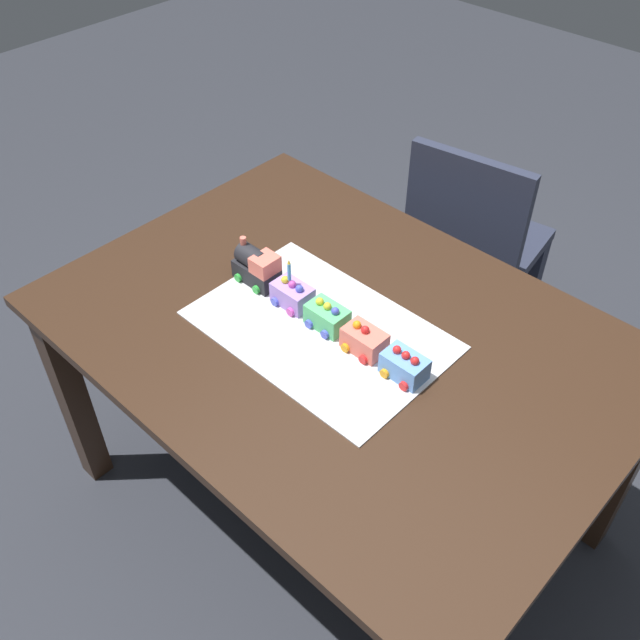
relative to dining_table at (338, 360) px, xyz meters
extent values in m
plane|color=#2D3038|center=(0.00, 0.00, -0.63)|extent=(8.00, 8.00, 0.00)
cube|color=#382316|center=(0.00, 0.00, 0.09)|extent=(1.40, 1.00, 0.03)
cube|color=#382316|center=(-0.64, -0.44, -0.28)|extent=(0.07, 0.07, 0.71)
cube|color=#382316|center=(-0.64, 0.44, -0.28)|extent=(0.07, 0.07, 0.71)
cube|color=#382316|center=(0.64, 0.44, -0.28)|extent=(0.07, 0.07, 0.71)
cube|color=#2D3347|center=(-0.15, 0.90, -0.19)|extent=(0.46, 0.46, 0.04)
cube|color=#2D3347|center=(-0.12, 0.72, 0.03)|extent=(0.40, 0.10, 0.40)
cube|color=#2D3347|center=(0.00, 1.09, -0.42)|extent=(0.04, 0.04, 0.42)
cube|color=#2D3347|center=(-0.34, 1.04, -0.42)|extent=(0.04, 0.04, 0.42)
cube|color=#2D3347|center=(0.05, 0.76, -0.42)|extent=(0.04, 0.04, 0.42)
cube|color=#2D3347|center=(-0.29, 0.71, -0.42)|extent=(0.04, 0.04, 0.42)
cube|color=silver|center=(-0.03, -0.03, 0.11)|extent=(0.60, 0.40, 0.00)
cube|color=#232328|center=(-0.27, -0.01, 0.14)|extent=(0.12, 0.06, 0.05)
cylinder|color=#232328|center=(-0.29, -0.01, 0.18)|extent=(0.07, 0.05, 0.05)
cube|color=#F27260|center=(-0.24, -0.01, 0.18)|extent=(0.06, 0.06, 0.04)
cylinder|color=#F27260|center=(-0.32, -0.01, 0.21)|extent=(0.02, 0.02, 0.03)
sphere|color=#F4EFCC|center=(-0.34, -0.01, 0.14)|extent=(0.02, 0.02, 0.02)
cylinder|color=green|center=(-0.31, -0.05, 0.12)|extent=(0.02, 0.01, 0.02)
cylinder|color=green|center=(-0.24, -0.05, 0.12)|extent=(0.02, 0.01, 0.02)
cylinder|color=#D84CB2|center=(-0.31, 0.02, 0.12)|extent=(0.02, 0.01, 0.02)
cylinder|color=red|center=(-0.24, 0.02, 0.12)|extent=(0.02, 0.01, 0.02)
cube|color=#AD84E0|center=(-0.14, -0.01, 0.14)|extent=(0.10, 0.06, 0.06)
cylinder|color=#4C59D8|center=(-0.17, -0.05, 0.12)|extent=(0.02, 0.01, 0.02)
cylinder|color=#D84CB2|center=(-0.12, -0.05, 0.12)|extent=(0.02, 0.01, 0.02)
cylinder|color=#D84CB2|center=(-0.17, 0.02, 0.12)|extent=(0.02, 0.01, 0.02)
cylinder|color=yellow|center=(-0.12, 0.02, 0.12)|extent=(0.02, 0.01, 0.02)
sphere|color=#D84CB2|center=(-0.14, -0.01, 0.17)|extent=(0.02, 0.02, 0.02)
sphere|color=#4C59D8|center=(-0.12, -0.01, 0.17)|extent=(0.02, 0.02, 0.02)
sphere|color=yellow|center=(-0.17, -0.01, 0.17)|extent=(0.02, 0.02, 0.02)
cube|color=#59CC7A|center=(-0.03, -0.01, 0.14)|extent=(0.10, 0.06, 0.06)
cylinder|color=#4C59D8|center=(-0.05, -0.05, 0.12)|extent=(0.02, 0.01, 0.02)
cylinder|color=#4C59D8|center=(0.00, -0.05, 0.12)|extent=(0.02, 0.01, 0.02)
cylinder|color=red|center=(-0.05, 0.02, 0.12)|extent=(0.02, 0.01, 0.02)
cylinder|color=green|center=(0.00, 0.02, 0.12)|extent=(0.02, 0.01, 0.02)
sphere|color=yellow|center=(-0.03, -0.01, 0.17)|extent=(0.02, 0.02, 0.02)
sphere|color=yellow|center=(-0.05, -0.01, 0.17)|extent=(0.02, 0.02, 0.02)
sphere|color=#4C59D8|center=(0.00, -0.01, 0.17)|extent=(0.02, 0.02, 0.02)
cube|color=#F27260|center=(0.09, -0.01, 0.14)|extent=(0.10, 0.06, 0.06)
cylinder|color=orange|center=(0.07, -0.05, 0.12)|extent=(0.02, 0.01, 0.02)
cylinder|color=red|center=(0.12, -0.05, 0.12)|extent=(0.02, 0.01, 0.02)
cylinder|color=#4C59D8|center=(0.07, 0.02, 0.12)|extent=(0.02, 0.01, 0.02)
cylinder|color=#4C59D8|center=(0.12, 0.02, 0.12)|extent=(0.02, 0.01, 0.02)
sphere|color=red|center=(0.09, -0.01, 0.17)|extent=(0.02, 0.02, 0.02)
sphere|color=orange|center=(0.07, -0.01, 0.17)|extent=(0.02, 0.02, 0.02)
cube|color=#669EEA|center=(0.21, -0.01, 0.14)|extent=(0.10, 0.06, 0.06)
cylinder|color=orange|center=(0.18, -0.05, 0.12)|extent=(0.02, 0.01, 0.02)
cylinder|color=red|center=(0.24, -0.05, 0.12)|extent=(0.02, 0.01, 0.02)
cylinder|color=orange|center=(0.18, 0.02, 0.12)|extent=(0.02, 0.01, 0.02)
cylinder|color=#4C59D8|center=(0.24, 0.02, 0.12)|extent=(0.02, 0.01, 0.02)
sphere|color=red|center=(0.21, -0.01, 0.17)|extent=(0.02, 0.02, 0.02)
sphere|color=red|center=(0.19, -0.01, 0.17)|extent=(0.02, 0.02, 0.02)
sphere|color=red|center=(0.24, -0.01, 0.17)|extent=(0.02, 0.02, 0.02)
cylinder|color=#4CA5E5|center=(-0.15, -0.01, 0.21)|extent=(0.01, 0.01, 0.05)
cone|color=yellow|center=(-0.15, -0.01, 0.24)|extent=(0.01, 0.01, 0.01)
camera|label=1|loc=(0.82, -0.93, 1.28)|focal=39.66mm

